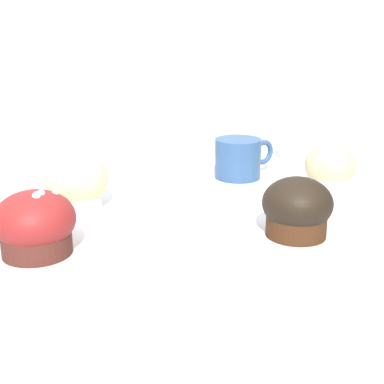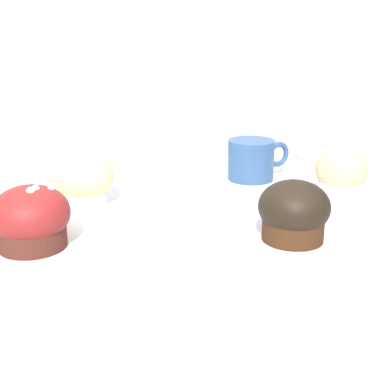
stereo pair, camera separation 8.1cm
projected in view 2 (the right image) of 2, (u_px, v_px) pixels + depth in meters
name	position (u px, v px, depth m)	size (l,w,h in m)	color
wall_back	(104.00, 153.00, 1.38)	(3.20, 0.10, 1.80)	#B2B7BC
muffin_front_center	(341.00, 174.00, 0.91)	(0.09, 0.09, 0.09)	silver
muffin_back_left	(31.00, 219.00, 0.71)	(0.11, 0.11, 0.09)	#461E17
muffin_back_right	(83.00, 179.00, 0.88)	(0.10, 0.10, 0.09)	white
muffin_front_left	(294.00, 212.00, 0.74)	(0.10, 0.10, 0.09)	#381F0F
coffee_cup	(252.00, 159.00, 1.03)	(0.13, 0.09, 0.08)	navy
price_card	(310.00, 147.00, 1.16)	(0.06, 0.05, 0.06)	white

